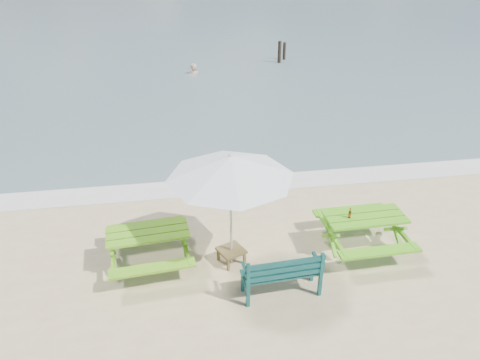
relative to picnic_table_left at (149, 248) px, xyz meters
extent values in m
cube|color=silver|center=(2.62, 2.94, -0.36)|extent=(22.00, 0.90, 0.01)
cube|color=#5B9D17|center=(0.00, 0.00, 0.37)|extent=(1.64, 0.88, 0.05)
cube|color=#5B9D17|center=(-0.07, 0.74, 0.07)|extent=(1.60, 0.42, 0.05)
cube|color=#5B9D17|center=(0.07, -0.74, 0.07)|extent=(1.60, 0.42, 0.05)
cube|color=#5B9D17|center=(0.00, 0.00, -0.03)|extent=(1.55, 1.02, 0.67)
cube|color=#51A819|center=(4.36, -0.16, 0.39)|extent=(1.64, 0.79, 0.05)
cube|color=#51A819|center=(4.34, 0.60, 0.08)|extent=(1.63, 0.32, 0.05)
cube|color=#51A819|center=(4.37, -0.92, 0.08)|extent=(1.63, 0.32, 0.05)
cube|color=#51A819|center=(4.36, -0.16, -0.02)|extent=(1.54, 0.94, 0.69)
cube|color=#0F3F3D|center=(2.36, -1.24, 0.09)|extent=(1.46, 0.52, 0.04)
cube|color=#0F3F3D|center=(2.37, -1.47, 0.34)|extent=(1.44, 0.13, 0.37)
cube|color=#0F3F3D|center=(2.36, -1.24, -0.14)|extent=(1.36, 0.57, 0.45)
cube|color=brown|center=(1.60, -0.23, -0.08)|extent=(0.63, 0.63, 0.05)
cube|color=brown|center=(1.60, -0.23, -0.23)|extent=(0.55, 0.55, 0.27)
cylinder|color=silver|center=(1.60, -0.23, 0.78)|extent=(0.05, 0.05, 2.28)
cone|color=white|center=(1.60, -0.23, 1.77)|extent=(3.13, 3.13, 0.43)
cylinder|color=brown|center=(4.01, -0.18, 0.48)|extent=(0.06, 0.06, 0.14)
cylinder|color=brown|center=(4.01, -0.18, 0.61)|extent=(0.02, 0.02, 0.06)
cylinder|color=#B52E14|center=(4.01, -0.18, 0.48)|extent=(0.06, 0.06, 0.05)
imported|color=tan|center=(1.83, 13.88, -0.73)|extent=(0.64, 0.44, 1.70)
cylinder|color=black|center=(6.24, 15.26, 0.07)|extent=(0.18, 0.18, 1.27)
cylinder|color=black|center=(6.64, 15.86, -0.03)|extent=(0.16, 0.16, 1.07)
camera|label=1|loc=(0.59, -7.66, 5.51)|focal=35.00mm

